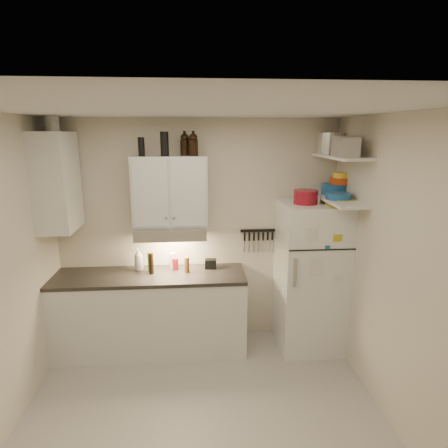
{
  "coord_description": "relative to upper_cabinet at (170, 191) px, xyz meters",
  "views": [
    {
      "loc": [
        -0.04,
        -2.72,
        2.44
      ],
      "look_at": [
        0.25,
        0.9,
        1.55
      ],
      "focal_mm": 30.0,
      "sensor_mm": 36.0,
      "label": 1
    }
  ],
  "objects": [
    {
      "name": "floor",
      "position": [
        0.3,
        -1.33,
        -1.84
      ],
      "size": [
        3.2,
        3.0,
        0.02
      ],
      "primitive_type": "cube",
      "color": "#B3ADA5",
      "rests_on": "ground"
    },
    {
      "name": "ceiling",
      "position": [
        0.3,
        -1.33,
        0.78
      ],
      "size": [
        3.2,
        3.0,
        0.02
      ],
      "primitive_type": "cube",
      "color": "silver",
      "rests_on": "ground"
    },
    {
      "name": "back_wall",
      "position": [
        0.3,
        0.18,
        -0.53
      ],
      "size": [
        3.2,
        0.02,
        2.6
      ],
      "primitive_type": "cube",
      "color": "beige",
      "rests_on": "ground"
    },
    {
      "name": "right_wall",
      "position": [
        1.91,
        -1.33,
        -0.53
      ],
      "size": [
        0.02,
        3.0,
        2.6
      ],
      "primitive_type": "cube",
      "color": "beige",
      "rests_on": "ground"
    },
    {
      "name": "base_cabinet",
      "position": [
        -0.25,
        -0.14,
        -1.39
      ],
      "size": [
        2.1,
        0.6,
        0.88
      ],
      "primitive_type": "cube",
      "color": "white",
      "rests_on": "floor"
    },
    {
      "name": "countertop",
      "position": [
        -0.25,
        -0.14,
        -0.93
      ],
      "size": [
        2.1,
        0.62,
        0.04
      ],
      "primitive_type": "cube",
      "color": "#2A2624",
      "rests_on": "base_cabinet"
    },
    {
      "name": "upper_cabinet",
      "position": [
        0.0,
        0.0,
        0.0
      ],
      "size": [
        0.8,
        0.33,
        0.75
      ],
      "primitive_type": "cube",
      "color": "white",
      "rests_on": "back_wall"
    },
    {
      "name": "side_cabinet",
      "position": [
        -1.14,
        -0.14,
        0.12
      ],
      "size": [
        0.33,
        0.55,
        1.0
      ],
      "primitive_type": "cube",
      "color": "white",
      "rests_on": "left_wall"
    },
    {
      "name": "range_hood",
      "position": [
        0.0,
        -0.06,
        -0.44
      ],
      "size": [
        0.76,
        0.46,
        0.12
      ],
      "primitive_type": "cube",
      "color": "silver",
      "rests_on": "back_wall"
    },
    {
      "name": "fridge",
      "position": [
        1.55,
        -0.18,
        -0.98
      ],
      "size": [
        0.7,
        0.68,
        1.7
      ],
      "primitive_type": "cube",
      "color": "white",
      "rests_on": "floor"
    },
    {
      "name": "shelf_hi",
      "position": [
        1.75,
        -0.31,
        0.38
      ],
      "size": [
        0.3,
        0.95,
        0.03
      ],
      "primitive_type": "cube",
      "color": "white",
      "rests_on": "right_wall"
    },
    {
      "name": "shelf_lo",
      "position": [
        1.75,
        -0.31,
        -0.07
      ],
      "size": [
        0.3,
        0.95,
        0.03
      ],
      "primitive_type": "cube",
      "color": "white",
      "rests_on": "right_wall"
    },
    {
      "name": "knife_strip",
      "position": [
        1.0,
        0.15,
        -0.51
      ],
      "size": [
        0.42,
        0.02,
        0.03
      ],
      "primitive_type": "cube",
      "color": "black",
      "rests_on": "back_wall"
    },
    {
      "name": "dutch_oven",
      "position": [
        1.44,
        -0.21,
        -0.05
      ],
      "size": [
        0.29,
        0.29,
        0.15
      ],
      "primitive_type": "cylinder",
      "rotation": [
        0.0,
        0.0,
        0.13
      ],
      "color": "maroon",
      "rests_on": "fridge"
    },
    {
      "name": "book_stack",
      "position": [
        1.75,
        -0.38,
        -0.08
      ],
      "size": [
        0.24,
        0.28,
        0.08
      ],
      "primitive_type": "cube",
      "rotation": [
        0.0,
        0.0,
        0.2
      ],
      "color": "gold",
      "rests_on": "fridge"
    },
    {
      "name": "spice_jar",
      "position": [
        1.56,
        -0.23,
        -0.08
      ],
      "size": [
        0.07,
        0.07,
        0.1
      ],
      "primitive_type": "cylinder",
      "rotation": [
        0.0,
        0.0,
        0.12
      ],
      "color": "silver",
      "rests_on": "fridge"
    },
    {
      "name": "stock_pot",
      "position": [
        1.76,
        0.04,
        0.5
      ],
      "size": [
        0.35,
        0.35,
        0.22
      ],
      "primitive_type": "cylinder",
      "rotation": [
        0.0,
        0.0,
        -0.14
      ],
      "color": "silver",
      "rests_on": "shelf_hi"
    },
    {
      "name": "tin_a",
      "position": [
        1.73,
        -0.46,
        0.49
      ],
      "size": [
        0.22,
        0.21,
        0.19
      ],
      "primitive_type": "cube",
      "rotation": [
        0.0,
        0.0,
        0.18
      ],
      "color": "#AAAAAD",
      "rests_on": "shelf_hi"
    },
    {
      "name": "tin_b",
      "position": [
        1.68,
        -0.64,
        0.48
      ],
      "size": [
        0.18,
        0.18,
        0.18
      ],
      "primitive_type": "cube",
      "rotation": [
        0.0,
        0.0,
        0.01
      ],
      "color": "#AAAAAD",
      "rests_on": "shelf_hi"
    },
    {
      "name": "bowl_teal",
      "position": [
        1.81,
        -0.05,
        0.01
      ],
      "size": [
        0.29,
        0.29,
        0.11
      ],
      "primitive_type": "cylinder",
      "color": "#1A5690",
      "rests_on": "shelf_lo"
    },
    {
      "name": "bowl_orange",
      "position": [
        1.87,
        -0.07,
        0.1
      ],
      "size": [
        0.23,
        0.23,
        0.07
      ],
      "primitive_type": "cylinder",
      "color": "#C03A12",
      "rests_on": "bowl_teal"
    },
    {
      "name": "bowl_yellow",
      "position": [
        1.87,
        -0.07,
        0.16
      ],
      "size": [
        0.18,
        0.18,
        0.06
      ],
      "primitive_type": "cylinder",
      "color": "yellow",
      "rests_on": "bowl_orange"
    },
    {
      "name": "plates",
      "position": [
        1.73,
        -0.38,
        -0.02
      ],
      "size": [
        0.31,
        0.31,
        0.06
      ],
      "primitive_type": "cylinder",
      "rotation": [
        0.0,
        0.0,
        -0.21
      ],
      "color": "#1A5690",
      "rests_on": "shelf_lo"
    },
    {
      "name": "growler_a",
      "position": [
        0.17,
        0.03,
        0.49
      ],
      "size": [
        0.13,
        0.13,
        0.24
      ],
      "primitive_type": null,
      "rotation": [
        0.0,
        0.0,
        0.3
      ],
      "color": "black",
      "rests_on": "upper_cabinet"
    },
    {
      "name": "growler_b",
      "position": [
        0.26,
        -0.05,
        0.49
      ],
      "size": [
        0.1,
        0.1,
        0.24
      ],
      "primitive_type": null,
      "rotation": [
        0.0,
        0.0,
        0.02
      ],
      "color": "black",
      "rests_on": "upper_cabinet"
    },
    {
      "name": "thermos_a",
      "position": [
        -0.04,
        -0.07,
        0.5
      ],
      "size": [
        0.11,
        0.11,
        0.25
      ],
      "primitive_type": "cylinder",
      "rotation": [
        0.0,
        0.0,
        -0.3
      ],
      "color": "black",
      "rests_on": "upper_cabinet"
    },
    {
      "name": "thermos_b",
      "position": [
        -0.28,
        -0.08,
        0.47
      ],
      "size": [
        0.08,
        0.08,
        0.19
      ],
      "primitive_type": "cylinder",
      "rotation": [
        0.0,
        0.0,
        -0.21
      ],
      "color": "black",
      "rests_on": "upper_cabinet"
    },
    {
      "name": "side_jar",
      "position": [
        -1.14,
        -0.1,
        0.72
      ],
      "size": [
        0.18,
        0.18,
        0.18
      ],
      "primitive_type": "cylinder",
      "rotation": [
        0.0,
        0.0,
        -0.36
      ],
      "color": "silver",
      "rests_on": "side_cabinet"
    },
    {
      "name": "soap_bottle",
      "position": [
        -0.38,
        0.01,
        -0.76
      ],
      "size": [
        0.12,
        0.12,
        0.29
      ],
      "primitive_type": "imported",
      "rotation": [
        0.0,
        0.0,
        -0.11
      ],
      "color": "white",
      "rests_on": "countertop"
    },
    {
      "name": "pepper_mill",
      "position": [
        0.16,
        -0.1,
        -0.82
      ],
      "size": [
        0.07,
        0.07,
        0.18
      ],
      "primitive_type": "cylinder",
      "rotation": [
        0.0,
        0.0,
        0.37
      ],
      "color": "brown",
      "rests_on": "countertop"
    },
    {
      "name": "oil_bottle",
      "position": [
        -0.25,
        -0.05,
        -0.79
      ],
      "size": [
        0.04,
        0.04,
        0.22
      ],
      "primitive_type": "cylinder",
      "rotation": [
        0.0,
        0.0,
        -0.02
      ],
      "color": "#335816",
      "rests_on": "countertop"
    },
    {
      "name": "vinegar_bottle",
      "position": [
        -0.23,
        -0.12,
        -0.79
      ],
      "size": [
        0.06,
        0.06,
        0.24
      ],
      "primitive_type": "cylinder",
      "rotation": [
        0.0,
        0.0,
        0.11
      ],
      "color": "black",
      "rests_on": "countertop"
    },
    {
      "name": "clear_bottle",
      "position": [
        -0.0,
        0.01,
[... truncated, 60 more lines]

